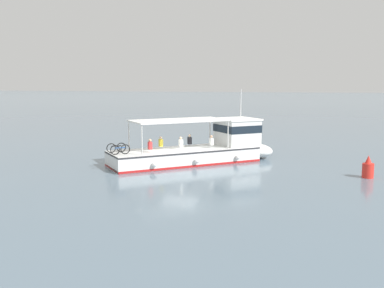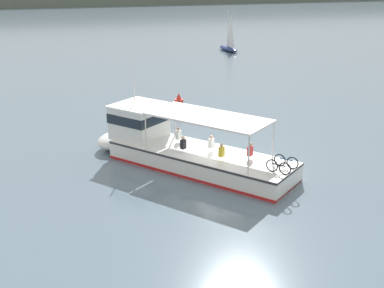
% 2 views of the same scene
% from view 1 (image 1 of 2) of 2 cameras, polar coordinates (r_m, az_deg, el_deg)
% --- Properties ---
extents(ground_plane, '(400.00, 400.00, 0.00)m').
position_cam_1_polar(ground_plane, '(31.14, -1.53, -2.92)').
color(ground_plane, slate).
extents(ferry_main, '(10.43, 11.80, 5.32)m').
position_cam_1_polar(ferry_main, '(32.82, 1.59, -0.55)').
color(ferry_main, white).
rests_on(ferry_main, ground).
extents(channel_buoy, '(0.70, 0.70, 1.40)m').
position_cam_1_polar(channel_buoy, '(29.64, 21.49, -2.95)').
color(channel_buoy, red).
rests_on(channel_buoy, ground).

